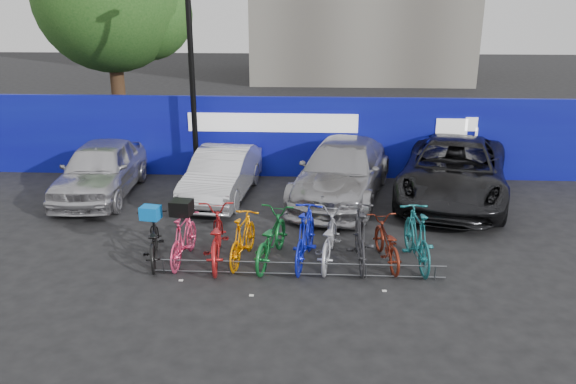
# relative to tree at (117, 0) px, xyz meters

# --- Properties ---
(ground) EXTENTS (100.00, 100.00, 0.00)m
(ground) POSITION_rel_tree_xyz_m (6.77, -10.06, -5.07)
(ground) COLOR black
(ground) RESTS_ON ground
(hoarding) EXTENTS (22.00, 0.18, 2.40)m
(hoarding) POSITION_rel_tree_xyz_m (6.78, -4.06, -3.86)
(hoarding) COLOR #090A89
(hoarding) RESTS_ON ground
(tree) EXTENTS (5.40, 5.20, 7.80)m
(tree) POSITION_rel_tree_xyz_m (0.00, 0.00, 0.00)
(tree) COLOR #382314
(tree) RESTS_ON ground
(lamppost) EXTENTS (0.25, 0.50, 6.11)m
(lamppost) POSITION_rel_tree_xyz_m (3.57, -4.66, -1.80)
(lamppost) COLOR black
(lamppost) RESTS_ON ground
(bike_rack) EXTENTS (5.60, 0.03, 0.30)m
(bike_rack) POSITION_rel_tree_xyz_m (6.77, -10.66, -4.91)
(bike_rack) COLOR #595B60
(bike_rack) RESTS_ON ground
(car_0) EXTENTS (2.00, 4.44, 1.48)m
(car_0) POSITION_rel_tree_xyz_m (1.28, -6.13, -4.33)
(car_0) COLOR #B8B7BC
(car_0) RESTS_ON ground
(car_1) EXTENTS (1.77, 4.09, 1.31)m
(car_1) POSITION_rel_tree_xyz_m (4.58, -6.13, -4.41)
(car_1) COLOR silver
(car_1) RESTS_ON ground
(car_2) EXTENTS (3.23, 5.50, 1.50)m
(car_2) POSITION_rel_tree_xyz_m (7.78, -5.98, -4.32)
(car_2) COLOR #9A999E
(car_2) RESTS_ON ground
(car_3) EXTENTS (4.02, 6.17, 1.58)m
(car_3) POSITION_rel_tree_xyz_m (10.71, -5.93, -4.28)
(car_3) COLOR black
(car_3) RESTS_ON ground
(bike_0) EXTENTS (1.02, 1.83, 0.91)m
(bike_0) POSITION_rel_tree_xyz_m (3.84, -10.14, -4.61)
(bike_0) COLOR black
(bike_0) RESTS_ON ground
(bike_1) EXTENTS (0.60, 1.71, 1.01)m
(bike_1) POSITION_rel_tree_xyz_m (4.46, -10.11, -4.56)
(bike_1) COLOR #F23A6B
(bike_1) RESTS_ON ground
(bike_2) EXTENTS (0.96, 2.12, 1.08)m
(bike_2) POSITION_rel_tree_xyz_m (5.10, -10.08, -4.53)
(bike_2) COLOR #AF1B1D
(bike_2) RESTS_ON ground
(bike_3) EXTENTS (0.75, 1.74, 1.01)m
(bike_3) POSITION_rel_tree_xyz_m (5.65, -10.05, -4.56)
(bike_3) COLOR #FD8A00
(bike_3) RESTS_ON ground
(bike_4) EXTENTS (1.07, 2.06, 1.03)m
(bike_4) POSITION_rel_tree_xyz_m (6.21, -10.04, -4.55)
(bike_4) COLOR #116528
(bike_4) RESTS_ON ground
(bike_5) EXTENTS (0.85, 2.02, 1.18)m
(bike_5) POSITION_rel_tree_xyz_m (6.90, -10.07, -4.48)
(bike_5) COLOR #0F1BBC
(bike_5) RESTS_ON ground
(bike_6) EXTENTS (0.92, 2.04, 1.03)m
(bike_6) POSITION_rel_tree_xyz_m (7.36, -9.96, -4.55)
(bike_6) COLOR #ADAEB5
(bike_6) RESTS_ON ground
(bike_7) EXTENTS (0.58, 1.98, 1.19)m
(bike_7) POSITION_rel_tree_xyz_m (7.98, -10.03, -4.47)
(bike_7) COLOR #2A2A2D
(bike_7) RESTS_ON ground
(bike_8) EXTENTS (0.87, 1.79, 0.90)m
(bike_8) POSITION_rel_tree_xyz_m (8.51, -9.98, -4.62)
(bike_8) COLOR maroon
(bike_8) RESTS_ON ground
(bike_9) EXTENTS (0.73, 2.00, 1.18)m
(bike_9) POSITION_rel_tree_xyz_m (9.11, -10.00, -4.48)
(bike_9) COLOR #19696E
(bike_9) RESTS_ON ground
(cargo_crate) EXTENTS (0.41, 0.34, 0.27)m
(cargo_crate) POSITION_rel_tree_xyz_m (3.84, -10.14, -4.02)
(cargo_crate) COLOR blue
(cargo_crate) RESTS_ON bike_0
(cargo_topcase) EXTENTS (0.44, 0.41, 0.30)m
(cargo_topcase) POSITION_rel_tree_xyz_m (4.46, -10.11, -3.91)
(cargo_topcase) COLOR black
(cargo_topcase) RESTS_ON bike_1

